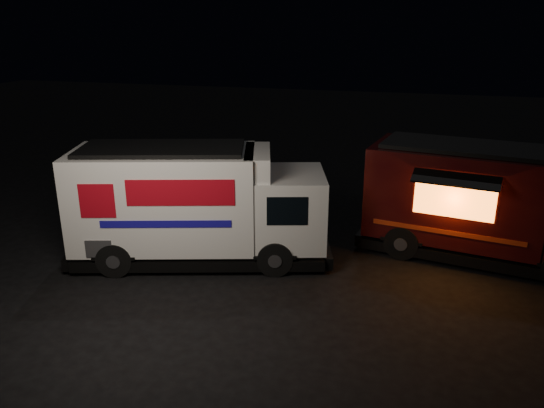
{
  "coord_description": "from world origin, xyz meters",
  "views": [
    {
      "loc": [
        4.18,
        -12.17,
        6.51
      ],
      "look_at": [
        0.26,
        2.0,
        1.39
      ],
      "focal_mm": 35.0,
      "sensor_mm": 36.0,
      "label": 1
    }
  ],
  "objects": [
    {
      "name": "white_truck",
      "position": [
        -1.47,
        0.75,
        1.65
      ],
      "size": [
        7.67,
        4.4,
        3.29
      ],
      "primitive_type": null,
      "rotation": [
        0.0,
        0.0,
        0.28
      ],
      "color": "silver",
      "rests_on": "ground"
    },
    {
      "name": "ground",
      "position": [
        0.0,
        0.0,
        0.0
      ],
      "size": [
        80.0,
        80.0,
        0.0
      ],
      "primitive_type": "plane",
      "color": "black",
      "rests_on": "ground"
    },
    {
      "name": "red_truck",
      "position": [
        6.31,
        3.03,
        1.62
      ],
      "size": [
        7.3,
        3.73,
        3.24
      ],
      "primitive_type": null,
      "rotation": [
        0.0,
        0.0,
        -0.17
      ],
      "color": "#390C0A",
      "rests_on": "ground"
    }
  ]
}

